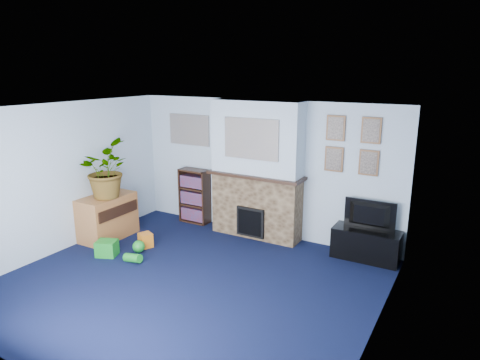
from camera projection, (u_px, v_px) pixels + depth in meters
The scene contains 26 objects.
floor at pixel (188, 283), 5.97m from camera, with size 5.00×4.50×0.01m, color black.
ceiling at pixel (183, 110), 5.36m from camera, with size 5.00×4.50×0.01m, color white.
wall_back at pixel (262, 168), 7.56m from camera, with size 5.00×0.04×2.40m, color silver.
wall_front at pixel (33, 267), 3.77m from camera, with size 5.00×0.04×2.40m, color silver.
wall_left at pixel (60, 178), 6.86m from camera, with size 0.04×4.50×2.40m, color silver.
wall_right at pixel (379, 236), 4.47m from camera, with size 0.04×4.50×2.40m, color silver.
chimney_breast at pixel (257, 171), 7.39m from camera, with size 1.72×0.50×2.40m.
collage_main at pixel (251, 139), 7.07m from camera, with size 1.00×0.03×0.68m, color gray.
collage_left at pixel (189, 130), 8.14m from camera, with size 0.90×0.03×0.58m, color gray.
portrait_tl at pixel (336, 128), 6.72m from camera, with size 0.30×0.03×0.40m, color brown.
portrait_tr at pixel (371, 130), 6.46m from camera, with size 0.30×0.03×0.40m, color brown.
portrait_bl at pixel (334, 159), 6.85m from camera, with size 0.30×0.03×0.40m, color brown.
portrait_br at pixel (369, 163), 6.58m from camera, with size 0.30×0.03×0.40m, color brown.
tv_stand at pixel (366, 245), 6.69m from camera, with size 1.03×0.43×0.49m, color black.
television at pixel (369, 216), 6.58m from camera, with size 0.79×0.10×0.45m, color black.
bookshelf at pixel (195, 197), 8.27m from camera, with size 0.58×0.28×1.05m.
sideboard at pixel (108, 219), 7.52m from camera, with size 0.55×0.98×0.77m, color #A56634.
potted_plant at pixel (103, 170), 7.23m from camera, with size 0.87×0.76×0.97m, color #26661E.
mantel_clock at pixel (254, 170), 7.36m from camera, with size 0.09×0.06×0.13m, color gold.
mantel_candle at pixel (267, 171), 7.24m from camera, with size 0.05×0.05×0.16m, color #B2BFC6.
mantel_teddy at pixel (226, 166), 7.63m from camera, with size 0.12×0.12×0.12m, color gray.
mantel_can at pixel (292, 175), 7.02m from camera, with size 0.06×0.06×0.12m, color orange.
green_crate at pixel (107, 247), 6.82m from camera, with size 0.31×0.25×0.25m, color #198C26.
toy_ball at pixel (139, 247), 6.96m from camera, with size 0.20×0.20×0.20m, color #198C26.
toy_block at pixel (146, 241), 7.16m from camera, with size 0.20×0.20×0.24m, color orange.
toy_tube at pixel (133, 258), 6.60m from camera, with size 0.14×0.14×0.29m, color #198C26.
Camera 1 is at (3.30, -4.35, 2.89)m, focal length 32.00 mm.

